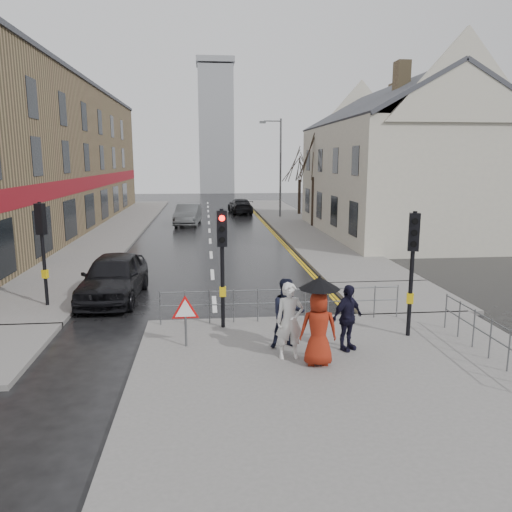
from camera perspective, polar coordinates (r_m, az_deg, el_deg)
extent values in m
plane|color=black|center=(14.33, -4.55, -8.90)|extent=(120.00, 120.00, 0.00)
cube|color=#605E5B|center=(11.53, 11.41, -13.81)|extent=(10.00, 9.00, 0.14)
cube|color=#605E5B|center=(37.32, -15.41, 3.20)|extent=(4.00, 44.00, 0.14)
cube|color=#605E5B|center=(39.36, 4.13, 3.95)|extent=(4.00, 40.00, 0.14)
cube|color=#605E5B|center=(18.43, 15.93, -4.53)|extent=(4.00, 4.20, 0.14)
cube|color=#766444|center=(37.38, -24.53, 10.21)|extent=(8.00, 42.00, 10.00)
cube|color=#B3AE9C|center=(33.80, 15.62, 8.26)|extent=(9.00, 16.00, 7.00)
cube|color=#766444|center=(29.82, 16.30, 18.92)|extent=(0.70, 0.90, 1.80)
cube|color=#766444|center=(38.18, 15.57, 17.11)|extent=(0.70, 0.90, 1.80)
cube|color=gray|center=(75.61, -4.59, 14.07)|extent=(5.00, 5.00, 18.00)
cylinder|color=black|center=(14.01, -3.86, -1.50)|extent=(0.11, 0.11, 3.40)
cube|color=black|center=(13.81, -3.92, 3.16)|extent=(0.28, 0.22, 1.00)
cylinder|color=#FF0C07|center=(13.64, -3.92, 4.33)|extent=(0.16, 0.04, 0.16)
cylinder|color=black|center=(13.67, -3.90, 3.08)|extent=(0.16, 0.04, 0.16)
cylinder|color=black|center=(13.72, -3.89, 1.84)|extent=(0.16, 0.04, 0.16)
cube|color=gold|center=(14.17, -3.83, -4.07)|extent=(0.18, 0.14, 0.28)
cylinder|color=black|center=(13.94, 17.34, -2.05)|extent=(0.11, 0.11, 3.40)
cube|color=black|center=(13.74, 17.61, 2.63)|extent=(0.34, 0.30, 1.00)
cylinder|color=black|center=(13.56, 17.72, 3.80)|extent=(0.16, 0.09, 0.16)
cylinder|color=black|center=(13.60, 17.64, 2.54)|extent=(0.16, 0.09, 0.16)
cylinder|color=black|center=(13.64, 17.57, 1.30)|extent=(0.16, 0.09, 0.16)
cube|color=gold|center=(14.10, 17.19, -4.63)|extent=(0.22, 0.19, 0.28)
cylinder|color=black|center=(17.56, -23.12, 0.17)|extent=(0.11, 0.11, 3.40)
cube|color=black|center=(17.40, -23.41, 3.90)|extent=(0.34, 0.30, 1.00)
cylinder|color=black|center=(17.48, -23.20, 4.93)|extent=(0.16, 0.09, 0.16)
cylinder|color=black|center=(17.51, -23.13, 3.96)|extent=(0.16, 0.09, 0.16)
cylinder|color=black|center=(17.54, -23.06, 2.98)|extent=(0.16, 0.09, 0.16)
cube|color=gold|center=(17.68, -22.97, -1.90)|extent=(0.22, 0.19, 0.28)
cylinder|color=#595B5E|center=(14.76, -10.89, -5.85)|extent=(0.04, 0.04, 1.00)
cylinder|color=#595B5E|center=(15.78, 15.84, -4.98)|extent=(0.04, 0.04, 1.00)
cylinder|color=#595B5E|center=(14.74, 2.95, -3.87)|extent=(7.10, 0.04, 0.04)
cylinder|color=#595B5E|center=(14.84, 2.94, -5.36)|extent=(7.10, 0.04, 0.04)
cylinder|color=#595B5E|center=(15.22, 20.88, -5.88)|extent=(0.04, 0.04, 1.00)
cylinder|color=#595B5E|center=(13.22, 25.36, -6.70)|extent=(0.04, 4.50, 0.04)
cylinder|color=#595B5E|center=(13.34, 25.22, -8.34)|extent=(0.04, 4.50, 0.04)
cylinder|color=#595B5E|center=(13.02, -8.02, -8.41)|extent=(0.06, 0.06, 0.85)
cylinder|color=red|center=(12.86, -8.08, -6.20)|extent=(0.80, 0.03, 0.80)
cylinder|color=white|center=(12.84, -8.09, -6.23)|extent=(0.60, 0.03, 0.60)
cylinder|color=#595B5E|center=(41.95, 2.82, 9.97)|extent=(0.16, 0.16, 8.00)
cylinder|color=#595B5E|center=(41.96, 1.89, 15.17)|extent=(1.40, 0.10, 0.10)
cube|color=#595B5E|center=(41.85, 0.76, 15.05)|extent=(0.50, 0.25, 0.18)
cylinder|color=#2F221A|center=(36.43, 6.54, 6.22)|extent=(0.26, 0.26, 3.50)
cylinder|color=#2F221A|center=(44.37, 4.97, 6.76)|extent=(0.26, 0.26, 3.00)
imported|color=silver|center=(12.03, 3.87, -7.41)|extent=(0.71, 0.49, 1.86)
imported|color=black|center=(12.69, 3.63, -6.59)|extent=(0.90, 0.72, 1.80)
imported|color=maroon|center=(11.73, 7.15, -8.20)|extent=(0.92, 0.65, 1.77)
cylinder|color=black|center=(11.70, 7.17, -7.74)|extent=(0.02, 0.02, 1.97)
cone|color=black|center=(11.42, 7.28, -3.06)|extent=(0.96, 0.96, 0.28)
imported|color=black|center=(12.75, 10.38, -6.93)|extent=(1.05, 0.86, 1.68)
imported|color=black|center=(18.24, -15.95, -2.29)|extent=(2.12, 4.84, 1.62)
imported|color=#434648|center=(38.06, -7.78, 4.71)|extent=(2.08, 4.87, 1.56)
imported|color=black|center=(45.85, -1.82, 5.73)|extent=(2.22, 4.81, 1.36)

